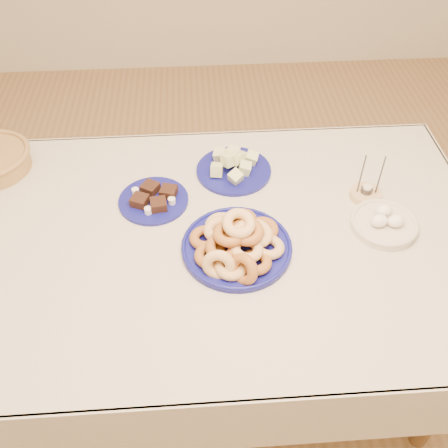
{
  "coord_description": "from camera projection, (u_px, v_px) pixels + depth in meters",
  "views": [
    {
      "loc": [
        -0.07,
        -1.07,
        1.9
      ],
      "look_at": [
        0.0,
        -0.05,
        0.85
      ],
      "focal_mm": 40.0,
      "sensor_mm": 36.0,
      "label": 1
    }
  ],
  "objects": [
    {
      "name": "candle_holder",
      "position": [
        366.0,
        194.0,
        1.69
      ],
      "size": [
        0.12,
        0.12,
        0.18
      ],
      "rotation": [
        0.0,
        0.0,
        -0.17
      ],
      "color": "tan",
      "rests_on": "dining_table"
    },
    {
      "name": "ground",
      "position": [
        223.0,
        356.0,
        2.11
      ],
      "size": [
        5.0,
        5.0,
        0.0
      ],
      "primitive_type": "plane",
      "color": "olive",
      "rests_on": "ground"
    },
    {
      "name": "dining_table",
      "position": [
        223.0,
        257.0,
        1.65
      ],
      "size": [
        1.71,
        1.11,
        0.75
      ],
      "color": "brown",
      "rests_on": "ground"
    },
    {
      "name": "brownie_plate",
      "position": [
        154.0,
        199.0,
        1.67
      ],
      "size": [
        0.28,
        0.28,
        0.04
      ],
      "rotation": [
        0.0,
        0.0,
        -0.21
      ],
      "color": "navy",
      "rests_on": "dining_table"
    },
    {
      "name": "donut_platter",
      "position": [
        237.0,
        243.0,
        1.5
      ],
      "size": [
        0.45,
        0.45,
        0.15
      ],
      "rotation": [
        0.0,
        0.0,
        -0.41
      ],
      "color": "navy",
      "rests_on": "dining_table"
    },
    {
      "name": "melon_plate",
      "position": [
        234.0,
        166.0,
        1.78
      ],
      "size": [
        0.28,
        0.28,
        0.09
      ],
      "rotation": [
        0.0,
        0.0,
        0.05
      ],
      "color": "navy",
      "rests_on": "dining_table"
    },
    {
      "name": "egg_bowl",
      "position": [
        384.0,
        223.0,
        1.58
      ],
      "size": [
        0.24,
        0.24,
        0.07
      ],
      "rotation": [
        0.0,
        0.0,
        0.15
      ],
      "color": "beige",
      "rests_on": "dining_table"
    }
  ]
}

